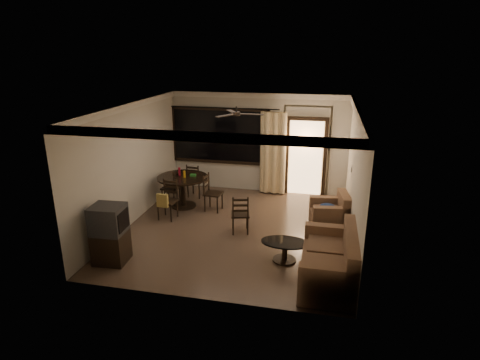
% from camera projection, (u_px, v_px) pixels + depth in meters
% --- Properties ---
extents(ground, '(5.50, 5.50, 0.00)m').
position_uv_depth(ground, '(237.00, 229.00, 9.20)').
color(ground, '#7F6651').
rests_on(ground, ground).
extents(room_shell, '(5.50, 6.70, 5.50)m').
position_uv_depth(room_shell, '(275.00, 136.00, 10.15)').
color(room_shell, beige).
rests_on(room_shell, ground).
extents(dining_table, '(1.30, 1.30, 1.03)m').
position_uv_depth(dining_table, '(183.00, 183.00, 10.34)').
color(dining_table, black).
rests_on(dining_table, ground).
extents(dining_chair_west, '(0.46, 0.46, 0.95)m').
position_uv_depth(dining_chair_west, '(172.00, 194.00, 10.61)').
color(dining_chair_west, black).
rests_on(dining_chair_west, ground).
extents(dining_chair_east, '(0.46, 0.46, 0.95)m').
position_uv_depth(dining_chair_east, '(213.00, 200.00, 10.21)').
color(dining_chair_east, black).
rests_on(dining_chair_east, ground).
extents(dining_chair_south, '(0.46, 0.51, 0.95)m').
position_uv_depth(dining_chair_south, '(168.00, 207.00, 9.68)').
color(dining_chair_south, black).
rests_on(dining_chair_south, ground).
extents(dining_chair_north, '(0.46, 0.46, 0.95)m').
position_uv_depth(dining_chair_north, '(196.00, 187.00, 11.17)').
color(dining_chair_north, black).
rests_on(dining_chair_north, ground).
extents(tv_cabinet, '(0.65, 0.58, 1.16)m').
position_uv_depth(tv_cabinet, '(110.00, 234.00, 7.64)').
color(tv_cabinet, black).
rests_on(tv_cabinet, ground).
extents(sofa, '(0.95, 1.77, 0.95)m').
position_uv_depth(sofa, '(332.00, 263.00, 7.00)').
color(sofa, '#4D2C23').
rests_on(sofa, ground).
extents(armchair, '(0.94, 0.94, 0.83)m').
position_uv_depth(armchair, '(331.00, 214.00, 9.15)').
color(armchair, '#4D2C23').
rests_on(armchair, ground).
extents(coffee_table, '(0.93, 0.56, 0.41)m').
position_uv_depth(coffee_table, '(285.00, 248.00, 7.76)').
color(coffee_table, black).
rests_on(coffee_table, ground).
extents(side_chair, '(0.49, 0.49, 0.91)m').
position_uv_depth(side_chair, '(240.00, 221.00, 8.97)').
color(side_chair, black).
rests_on(side_chair, ground).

